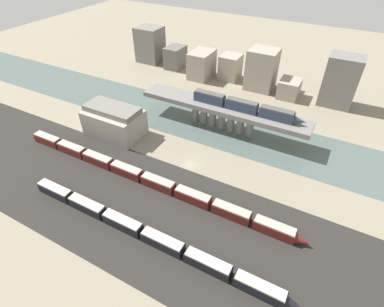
# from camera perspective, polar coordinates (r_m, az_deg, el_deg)

# --- Properties ---
(ground_plane) EXTENTS (400.00, 400.00, 0.00)m
(ground_plane) POSITION_cam_1_polar(r_m,az_deg,el_deg) (103.93, -0.28, -2.09)
(ground_plane) COLOR gray
(railbed_yard) EXTENTS (280.00, 42.00, 0.01)m
(railbed_yard) POSITION_cam_1_polar(r_m,az_deg,el_deg) (89.67, -7.75, -10.85)
(railbed_yard) COLOR #282623
(railbed_yard) RESTS_ON ground
(river_water) EXTENTS (320.00, 27.72, 0.01)m
(river_water) POSITION_cam_1_polar(r_m,az_deg,el_deg) (122.96, 5.57, 4.89)
(river_water) COLOR #4C5B56
(river_water) RESTS_ON ground
(bridge) EXTENTS (68.02, 9.95, 10.21)m
(bridge) POSITION_cam_1_polar(r_m,az_deg,el_deg) (118.80, 5.80, 8.08)
(bridge) COLOR slate
(bridge) RESTS_ON ground
(train_on_bridge) EXTENTS (43.27, 3.19, 4.18)m
(train_on_bridge) POSITION_cam_1_polar(r_m,az_deg,el_deg) (114.10, 10.11, 8.80)
(train_on_bridge) COLOR #2D384C
(train_on_bridge) RESTS_ON bridge
(train_yard_near) EXTENTS (80.91, 2.99, 3.52)m
(train_yard_near) POSITION_cam_1_polar(r_m,az_deg,el_deg) (82.45, -8.56, -15.05)
(train_yard_near) COLOR black
(train_yard_near) RESTS_ON ground
(train_yard_mid) EXTENTS (101.94, 3.13, 3.56)m
(train_yard_mid) POSITION_cam_1_polar(r_m,az_deg,el_deg) (97.12, -8.72, -4.74)
(train_yard_mid) COLOR #5B1E19
(train_yard_mid) RESTS_ON ground
(warehouse_building) EXTENTS (21.70, 13.72, 12.00)m
(warehouse_building) POSITION_cam_1_polar(r_m,az_deg,el_deg) (119.95, -14.60, 6.04)
(warehouse_building) COLOR #9E998E
(warehouse_building) RESTS_ON ground
(city_block_far_left) EXTENTS (14.03, 12.30, 19.39)m
(city_block_far_left) POSITION_cam_1_polar(r_m,az_deg,el_deg) (185.85, -8.00, 19.87)
(city_block_far_left) COLOR slate
(city_block_far_left) RESTS_ON ground
(city_block_left) EXTENTS (9.01, 11.78, 11.81)m
(city_block_left) POSITION_cam_1_polar(r_m,az_deg,el_deg) (176.12, -3.19, 17.81)
(city_block_left) COLOR #605B56
(city_block_left) RESTS_ON ground
(city_block_center) EXTENTS (10.49, 14.92, 13.68)m
(city_block_center) POSITION_cam_1_polar(r_m,az_deg,el_deg) (163.69, 1.85, 16.57)
(city_block_center) COLOR gray
(city_block_center) RESTS_ON ground
(city_block_right) EXTENTS (9.75, 10.70, 12.49)m
(city_block_right) POSITION_cam_1_polar(r_m,az_deg,el_deg) (163.19, 7.31, 16.00)
(city_block_right) COLOR gray
(city_block_right) RESTS_ON ground
(city_block_far_right) EXTENTS (13.31, 12.32, 19.35)m
(city_block_far_right) POSITION_cam_1_polar(r_m,az_deg,el_deg) (153.92, 13.14, 15.31)
(city_block_far_right) COLOR gray
(city_block_far_right) RESTS_ON ground
(city_block_tall) EXTENTS (9.23, 10.88, 8.40)m
(city_block_tall) POSITION_cam_1_polar(r_m,az_deg,el_deg) (151.00, 18.01, 11.68)
(city_block_tall) COLOR gray
(city_block_tall) RESTS_ON ground
(city_block_low) EXTENTS (13.94, 11.00, 22.33)m
(city_block_low) POSITION_cam_1_polar(r_m,az_deg,el_deg) (149.43, 26.42, 12.23)
(city_block_low) COLOR slate
(city_block_low) RESTS_ON ground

